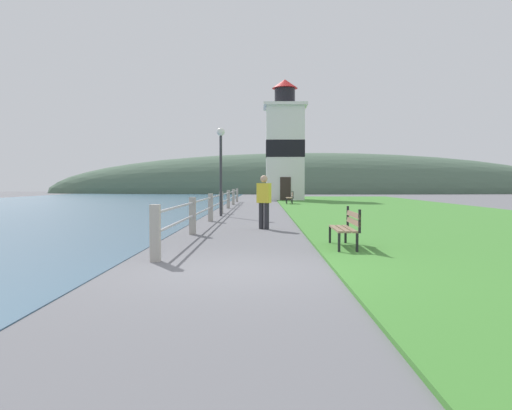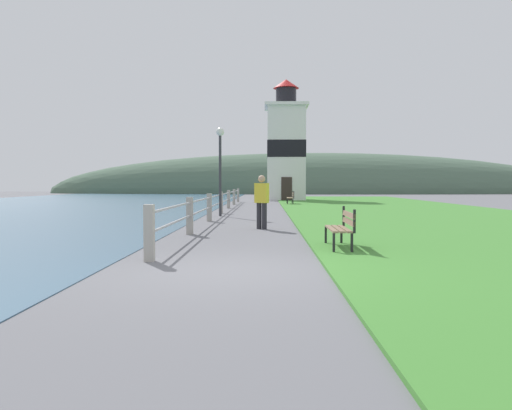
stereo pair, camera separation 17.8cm
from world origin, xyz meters
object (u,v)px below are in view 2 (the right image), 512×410
Objects in this scene: park_bench_midway at (291,197)px; person_strolling at (262,200)px; lighthouse at (286,147)px; park_bench_near at (342,226)px; lamp_post at (220,155)px.

park_bench_midway is 1.00× the size of person_strolling.
park_bench_midway is at bearing -89.81° from lighthouse.
park_bench_near is 23.61m from park_bench_midway.
lighthouse is 21.38m from lamp_post.
person_strolling is 6.84m from lamp_post.
person_strolling is 0.44× the size of lamp_post.
park_bench_midway is (0.07, 23.61, 0.00)m from park_bench_near.
park_bench_midway is at bearing 72.78° from lamp_post.
park_bench_near is 0.41× the size of lamp_post.
lamp_post is (-1.92, 6.31, 1.80)m from person_strolling.
park_bench_near is 12.11m from lamp_post.
park_bench_near is 5.33m from person_strolling.
lighthouse is at bearing 79.77° from lamp_post.
lighthouse is 27.58m from person_strolling.
park_bench_midway is at bearing 19.68° from person_strolling.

